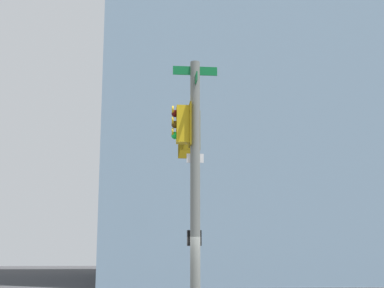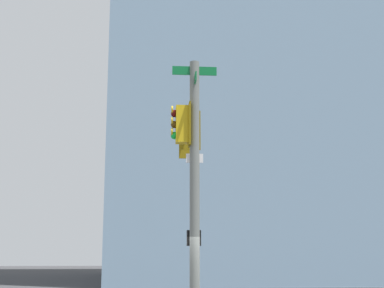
# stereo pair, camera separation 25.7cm
# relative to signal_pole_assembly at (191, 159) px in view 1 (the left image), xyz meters

# --- Properties ---
(signal_pole_assembly) EXTENTS (4.26, 1.24, 7.20)m
(signal_pole_assembly) POSITION_rel_signal_pole_assembly_xyz_m (0.00, 0.00, 0.00)
(signal_pole_assembly) COLOR slate
(signal_pole_assembly) RESTS_ON ground_plane
(building_brick_midblock) EXTENTS (18.22, 18.61, 44.11)m
(building_brick_midblock) POSITION_rel_signal_pole_assembly_xyz_m (-35.84, 20.59, 17.41)
(building_brick_midblock) COLOR #4C3328
(building_brick_midblock) RESTS_ON ground_plane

